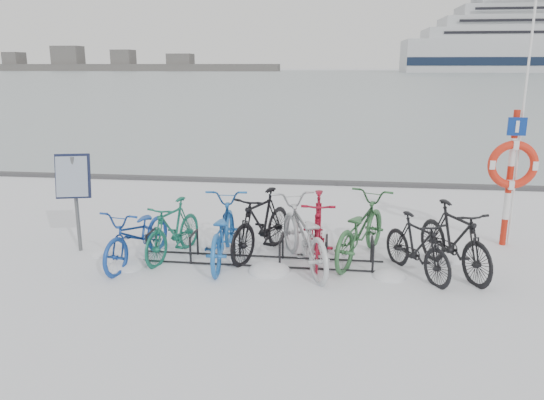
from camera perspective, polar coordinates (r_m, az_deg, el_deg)
ground at (r=8.66m, az=-1.39°, el=-6.68°), size 900.00×900.00×0.00m
ice_sheet at (r=163.02m, az=7.12°, el=13.15°), size 400.00×298.00×0.02m
quay_edge at (r=14.28m, az=2.20°, el=1.97°), size 400.00×0.25×0.10m
bike_rack at (r=8.60m, az=-1.40°, el=-5.56°), size 4.00×0.48×0.46m
info_board at (r=9.42m, az=-20.57°, el=1.83°), size 0.60×0.34×1.68m
lifebuoy_station at (r=9.93m, az=24.47°, el=3.44°), size 0.83×0.23×4.32m
shoreline at (r=294.98m, az=-17.85°, el=13.62°), size 180.00×12.00×9.50m
bike_0 at (r=8.80m, az=-14.22°, el=-3.41°), size 0.98×1.95×0.98m
bike_1 at (r=8.92m, az=-10.60°, el=-2.94°), size 0.86×1.71×0.99m
bike_2 at (r=8.62m, az=-5.41°, el=-3.06°), size 0.85×2.09×1.07m
bike_3 at (r=8.84m, az=-1.15°, el=-2.37°), size 1.20×1.94×1.13m
bike_4 at (r=8.34m, az=3.37°, el=-3.46°), size 1.49×2.26×1.12m
bike_5 at (r=8.65m, az=4.98°, el=-2.84°), size 0.58×1.88×1.12m
bike_6 at (r=8.78m, az=9.44°, el=-2.80°), size 1.44×2.21×1.09m
bike_7 at (r=8.31m, az=15.34°, el=-4.61°), size 1.17×1.62×0.96m
bike_8 at (r=8.57m, az=19.04°, el=-3.80°), size 1.22×1.90×1.11m
snow_drifts at (r=8.60m, az=-1.24°, el=-6.84°), size 6.18×1.66×0.23m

